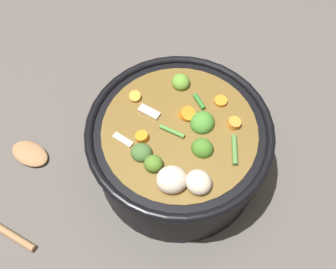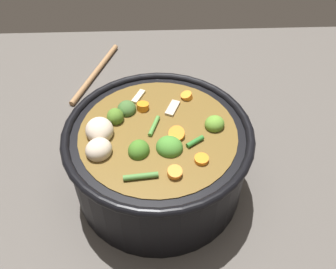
{
  "view_description": "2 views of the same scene",
  "coord_description": "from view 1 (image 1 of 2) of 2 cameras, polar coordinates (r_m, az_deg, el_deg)",
  "views": [
    {
      "loc": [
        -0.34,
        -0.03,
        0.72
      ],
      "look_at": [
        -0.01,
        0.02,
        0.14
      ],
      "focal_mm": 43.1,
      "sensor_mm": 36.0,
      "label": 1
    },
    {
      "loc": [
        -0.0,
        -0.43,
        0.58
      ],
      "look_at": [
        0.01,
        0.02,
        0.12
      ],
      "focal_mm": 40.01,
      "sensor_mm": 36.0,
      "label": 2
    }
  ],
  "objects": [
    {
      "name": "ground_plane",
      "position": [
        0.79,
        1.4,
        -4.48
      ],
      "size": [
        1.1,
        1.1,
        0.0
      ],
      "primitive_type": "plane",
      "color": "#514C47"
    },
    {
      "name": "cooking_pot",
      "position": [
        0.72,
        1.53,
        -1.92
      ],
      "size": [
        0.32,
        0.32,
        0.17
      ],
      "color": "black",
      "rests_on": "ground_plane"
    },
    {
      "name": "wooden_spoon",
      "position": [
        0.83,
        -21.52,
        -5.87
      ],
      "size": [
        0.22,
        0.24,
        0.01
      ],
      "color": "#9D7349",
      "rests_on": "ground_plane"
    }
  ]
}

